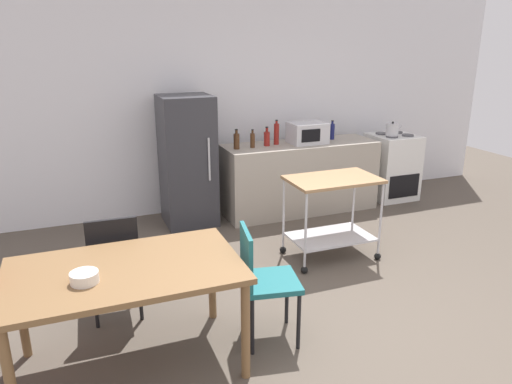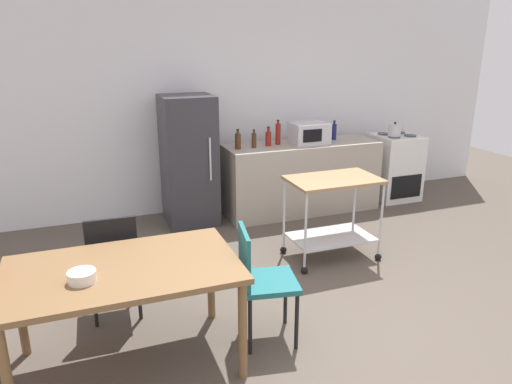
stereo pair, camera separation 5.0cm
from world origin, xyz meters
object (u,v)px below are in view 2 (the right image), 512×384
(chair_black, at_px, (113,258))
(bottle_soy_sauce, at_px, (334,131))
(dining_table, at_px, (123,278))
(bottle_vinegar, at_px, (238,141))
(bottle_wine, at_px, (268,138))
(refrigerator, at_px, (189,161))
(bottle_olive_oil, at_px, (254,140))
(bottle_sparkling_water, at_px, (278,134))
(fruit_bowl, at_px, (82,276))
(kitchen_cart, at_px, (332,205))
(chair_teal, at_px, (260,277))
(microwave, at_px, (309,133))
(kettle, at_px, (395,130))
(stove_oven, at_px, (394,167))

(chair_black, relative_size, bottle_soy_sauce, 3.55)
(dining_table, relative_size, bottle_vinegar, 6.22)
(bottle_vinegar, distance_m, bottle_wine, 0.41)
(refrigerator, xyz_separation_m, bottle_olive_oil, (0.79, -0.11, 0.22))
(bottle_sparkling_water, height_order, fruit_bowl, bottle_sparkling_water)
(chair_black, distance_m, bottle_sparkling_water, 2.90)
(kitchen_cart, xyz_separation_m, fruit_bowl, (-2.40, -1.16, 0.21))
(chair_black, relative_size, bottle_wine, 3.77)
(chair_black, relative_size, chair_teal, 1.00)
(refrigerator, bearing_deg, bottle_olive_oil, -8.01)
(bottle_vinegar, xyz_separation_m, microwave, (0.95, 0.00, 0.03))
(bottle_sparkling_water, bearing_deg, refrigerator, 177.48)
(kitchen_cart, xyz_separation_m, bottle_vinegar, (-0.54, 1.38, 0.43))
(bottle_olive_oil, distance_m, kettle, 1.99)
(dining_table, bearing_deg, kettle, 31.83)
(bottle_olive_oil, distance_m, bottle_wine, 0.20)
(chair_black, distance_m, chair_teal, 1.20)
(chair_teal, bearing_deg, chair_black, 64.56)
(bottle_olive_oil, xyz_separation_m, kettle, (1.99, -0.07, 0.01))
(dining_table, height_order, bottle_vinegar, bottle_vinegar)
(dining_table, bearing_deg, bottle_vinegar, 56.39)
(chair_teal, relative_size, microwave, 1.93)
(refrigerator, distance_m, fruit_bowl, 2.95)
(stove_oven, bearing_deg, bottle_soy_sauce, 176.35)
(chair_black, distance_m, fruit_bowl, 0.86)
(stove_oven, relative_size, fruit_bowl, 5.36)
(stove_oven, xyz_separation_m, kitchen_cart, (-1.78, -1.42, 0.12))
(chair_black, bearing_deg, bottle_wine, -136.64)
(stove_oven, bearing_deg, bottle_olive_oil, -179.19)
(microwave, distance_m, kettle, 1.25)
(bottle_sparkling_water, height_order, microwave, bottle_sparkling_water)
(bottle_vinegar, height_order, bottle_olive_oil, bottle_vinegar)
(microwave, bearing_deg, kettle, -2.71)
(microwave, height_order, kettle, microwave)
(dining_table, xyz_separation_m, bottle_wine, (2.02, 2.47, 0.32))
(bottle_wine, bearing_deg, kitchen_cart, -84.89)
(refrigerator, xyz_separation_m, bottle_soy_sauce, (1.95, -0.02, 0.23))
(bottle_wine, bearing_deg, fruit_bowl, -131.33)
(refrigerator, bearing_deg, microwave, -4.51)
(stove_oven, relative_size, kettle, 3.84)
(chair_teal, distance_m, stove_oven, 3.89)
(bottle_vinegar, distance_m, microwave, 0.95)
(chair_black, bearing_deg, dining_table, 94.07)
(kitchen_cart, bearing_deg, chair_teal, -137.98)
(refrigerator, height_order, kitchen_cart, refrigerator)
(chair_black, height_order, fruit_bowl, chair_black)
(bottle_vinegar, relative_size, bottle_olive_oil, 1.08)
(dining_table, relative_size, chair_teal, 1.69)
(bottle_olive_oil, relative_size, bottle_soy_sauce, 0.89)
(chair_teal, relative_size, refrigerator, 0.57)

